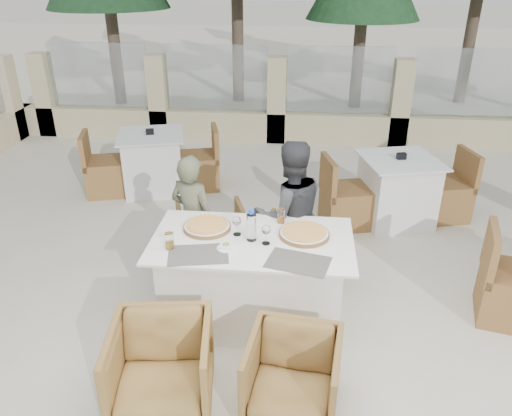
# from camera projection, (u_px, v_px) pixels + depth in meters

# --- Properties ---
(ground) EXTENTS (80.00, 80.00, 0.00)m
(ground) POSITION_uv_depth(u_px,v_px,m) (241.00, 320.00, 4.26)
(ground) COLOR beige
(ground) RESTS_ON ground
(sand_patch) EXTENTS (30.00, 16.00, 0.01)m
(sand_patch) POSITION_uv_depth(u_px,v_px,m) (293.00, 53.00, 16.75)
(sand_patch) COLOR beige
(sand_patch) RESTS_ON ground
(perimeter_wall_far) EXTENTS (10.00, 0.34, 1.60)m
(perimeter_wall_far) POSITION_uv_depth(u_px,v_px,m) (277.00, 94.00, 8.19)
(perimeter_wall_far) COLOR #BEB186
(perimeter_wall_far) RESTS_ON ground
(dining_table) EXTENTS (1.60, 0.90, 0.77)m
(dining_table) POSITION_uv_depth(u_px,v_px,m) (252.00, 280.00, 4.12)
(dining_table) COLOR white
(dining_table) RESTS_ON ground
(placemat_near_left) EXTENTS (0.50, 0.38, 0.00)m
(placemat_near_left) POSITION_uv_depth(u_px,v_px,m) (198.00, 254.00, 3.74)
(placemat_near_left) COLOR #625C54
(placemat_near_left) RESTS_ON dining_table
(placemat_near_right) EXTENTS (0.51, 0.40, 0.00)m
(placemat_near_right) POSITION_uv_depth(u_px,v_px,m) (298.00, 262.00, 3.64)
(placemat_near_right) COLOR #5A564D
(placemat_near_right) RESTS_ON dining_table
(pizza_left) EXTENTS (0.46, 0.46, 0.05)m
(pizza_left) POSITION_uv_depth(u_px,v_px,m) (207.00, 226.00, 4.10)
(pizza_left) COLOR orange
(pizza_left) RESTS_ON dining_table
(pizza_right) EXTENTS (0.53, 0.53, 0.05)m
(pizza_right) POSITION_uv_depth(u_px,v_px,m) (304.00, 233.00, 3.99)
(pizza_right) COLOR orange
(pizza_right) RESTS_ON dining_table
(water_bottle) EXTENTS (0.09, 0.09, 0.27)m
(water_bottle) POSITION_uv_depth(u_px,v_px,m) (251.00, 225.00, 3.88)
(water_bottle) COLOR silver
(water_bottle) RESTS_ON dining_table
(wine_glass_centre) EXTENTS (0.10, 0.10, 0.18)m
(wine_glass_centre) POSITION_uv_depth(u_px,v_px,m) (237.00, 224.00, 3.98)
(wine_glass_centre) COLOR silver
(wine_glass_centre) RESTS_ON dining_table
(wine_glass_near) EXTENTS (0.08, 0.08, 0.18)m
(wine_glass_near) POSITION_uv_depth(u_px,v_px,m) (266.00, 233.00, 3.85)
(wine_glass_near) COLOR white
(wine_glass_near) RESTS_ON dining_table
(beer_glass_left) EXTENTS (0.07, 0.07, 0.13)m
(beer_glass_left) POSITION_uv_depth(u_px,v_px,m) (169.00, 241.00, 3.80)
(beer_glass_left) COLOR #C3911B
(beer_glass_left) RESTS_ON dining_table
(beer_glass_right) EXTENTS (0.07, 0.07, 0.12)m
(beer_glass_right) POSITION_uv_depth(u_px,v_px,m) (281.00, 216.00, 4.18)
(beer_glass_right) COLOR orange
(beer_glass_right) RESTS_ON dining_table
(olive_dish) EXTENTS (0.11, 0.11, 0.04)m
(olive_dish) POSITION_uv_depth(u_px,v_px,m) (226.00, 246.00, 3.82)
(olive_dish) COLOR white
(olive_dish) RESTS_ON dining_table
(armchair_far_left) EXTENTS (0.82, 0.83, 0.60)m
(armchair_far_left) POSITION_uv_depth(u_px,v_px,m) (212.00, 237.00, 4.93)
(armchair_far_left) COLOR brown
(armchair_far_left) RESTS_ON ground
(armchair_far_right) EXTENTS (0.75, 0.76, 0.59)m
(armchair_far_right) POSITION_uv_depth(u_px,v_px,m) (296.00, 252.00, 4.68)
(armchair_far_right) COLOR olive
(armchair_far_right) RESTS_ON ground
(armchair_near_left) EXTENTS (0.75, 0.77, 0.62)m
(armchair_near_left) POSITION_uv_depth(u_px,v_px,m) (161.00, 367.00, 3.33)
(armchair_near_left) COLOR olive
(armchair_near_left) RESTS_ON ground
(armchair_near_right) EXTENTS (0.67, 0.69, 0.56)m
(armchair_near_right) POSITION_uv_depth(u_px,v_px,m) (293.00, 375.00, 3.30)
(armchair_near_right) COLOR olive
(armchair_near_right) RESTS_ON ground
(diner_left) EXTENTS (0.54, 0.45, 1.25)m
(diner_left) POSITION_uv_depth(u_px,v_px,m) (193.00, 220.00, 4.57)
(diner_left) COLOR #595B42
(diner_left) RESTS_ON ground
(diner_right) EXTENTS (0.82, 0.73, 1.40)m
(diner_right) POSITION_uv_depth(u_px,v_px,m) (289.00, 215.00, 4.49)
(diner_right) COLOR #37393C
(diner_right) RESTS_ON ground
(bg_table_a) EXTENTS (1.80, 1.22, 0.77)m
(bg_table_a) POSITION_uv_depth(u_px,v_px,m) (153.00, 162.00, 6.54)
(bg_table_a) COLOR silver
(bg_table_a) RESTS_ON ground
(bg_table_b) EXTENTS (1.79, 1.20, 0.77)m
(bg_table_b) POSITION_uv_depth(u_px,v_px,m) (397.00, 190.00, 5.74)
(bg_table_b) COLOR silver
(bg_table_b) RESTS_ON ground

